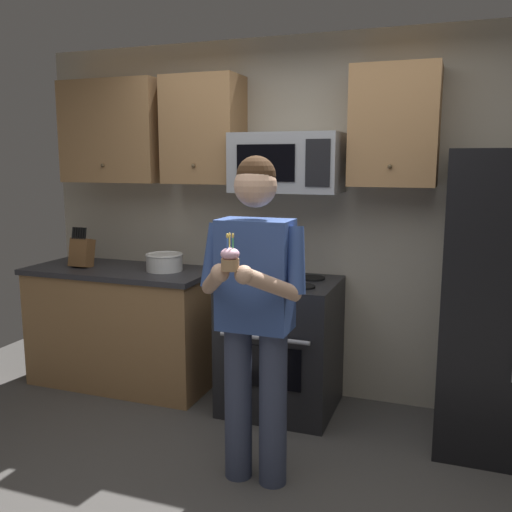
{
  "coord_description": "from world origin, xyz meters",
  "views": [
    {
      "loc": [
        0.97,
        -2.23,
        1.74
      ],
      "look_at": [
        -0.0,
        0.44,
        1.25
      ],
      "focal_mm": 39.31,
      "sensor_mm": 36.0,
      "label": 1
    }
  ],
  "objects_px": {
    "bowl_large_white": "(164,262)",
    "cupcake": "(230,258)",
    "microwave": "(288,163)",
    "oven_range": "(281,345)",
    "person": "(255,304)",
    "knife_block": "(82,252)"
  },
  "relations": [
    {
      "from": "cupcake",
      "to": "person",
      "type": "bearing_deg",
      "value": 90.0
    },
    {
      "from": "cupcake",
      "to": "oven_range",
      "type": "bearing_deg",
      "value": 96.52
    },
    {
      "from": "bowl_large_white",
      "to": "cupcake",
      "type": "xyz_separation_m",
      "value": [
        1.08,
        -1.31,
        0.3
      ]
    },
    {
      "from": "bowl_large_white",
      "to": "microwave",
      "type": "bearing_deg",
      "value": 4.29
    },
    {
      "from": "knife_block",
      "to": "microwave",
      "type": "bearing_deg",
      "value": 5.28
    },
    {
      "from": "knife_block",
      "to": "bowl_large_white",
      "type": "xyz_separation_m",
      "value": [
        0.68,
        0.08,
        -0.05
      ]
    },
    {
      "from": "person",
      "to": "cupcake",
      "type": "height_order",
      "value": "person"
    },
    {
      "from": "microwave",
      "to": "oven_range",
      "type": "bearing_deg",
      "value": -90.02
    },
    {
      "from": "bowl_large_white",
      "to": "person",
      "type": "distance_m",
      "value": 1.45
    },
    {
      "from": "microwave",
      "to": "bowl_large_white",
      "type": "distance_m",
      "value": 1.19
    },
    {
      "from": "microwave",
      "to": "person",
      "type": "xyz_separation_m",
      "value": [
        0.14,
        -1.05,
        -0.72
      ]
    },
    {
      "from": "oven_range",
      "to": "cupcake",
      "type": "height_order",
      "value": "cupcake"
    },
    {
      "from": "microwave",
      "to": "bowl_large_white",
      "type": "relative_size",
      "value": 2.63
    },
    {
      "from": "bowl_large_white",
      "to": "knife_block",
      "type": "bearing_deg",
      "value": -173.36
    },
    {
      "from": "bowl_large_white",
      "to": "person",
      "type": "bearing_deg",
      "value": -42.2
    },
    {
      "from": "oven_range",
      "to": "person",
      "type": "relative_size",
      "value": 0.53
    },
    {
      "from": "person",
      "to": "cupcake",
      "type": "xyz_separation_m",
      "value": [
        0.0,
        -0.33,
        0.3
      ]
    },
    {
      "from": "microwave",
      "to": "person",
      "type": "bearing_deg",
      "value": -82.19
    },
    {
      "from": "bowl_large_white",
      "to": "cupcake",
      "type": "relative_size",
      "value": 1.62
    },
    {
      "from": "microwave",
      "to": "bowl_large_white",
      "type": "height_order",
      "value": "microwave"
    },
    {
      "from": "oven_range",
      "to": "bowl_large_white",
      "type": "height_order",
      "value": "bowl_large_white"
    },
    {
      "from": "oven_range",
      "to": "cupcake",
      "type": "bearing_deg",
      "value": -83.48
    }
  ]
}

